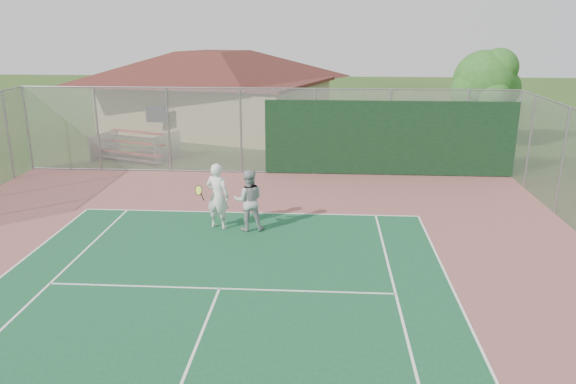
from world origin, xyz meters
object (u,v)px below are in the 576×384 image
at_px(bleachers, 135,146).
at_px(player_grey_back, 249,201).
at_px(clubhouse, 215,83).
at_px(player_white_front, 217,196).
at_px(tree, 486,83).

distance_m(bleachers, player_grey_back, 10.87).
height_order(clubhouse, player_grey_back, clubhouse).
relative_size(clubhouse, bleachers, 3.87).
distance_m(clubhouse, player_white_front, 16.42).
height_order(tree, player_grey_back, tree).
xyz_separation_m(bleachers, tree, (16.26, 3.15, 2.59)).
xyz_separation_m(bleachers, player_white_front, (5.42, -8.68, 0.39)).
bearing_deg(player_white_front, tree, -114.60).
relative_size(clubhouse, player_grey_back, 7.72).
xyz_separation_m(player_white_front, player_grey_back, (0.96, -0.12, -0.08)).
bearing_deg(player_grey_back, player_white_front, -16.48).
height_order(bleachers, player_grey_back, player_grey_back).
relative_size(tree, player_grey_back, 2.62).
bearing_deg(clubhouse, player_grey_back, -55.94).
distance_m(tree, player_white_front, 16.19).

